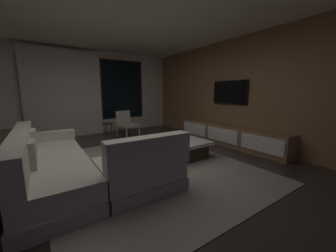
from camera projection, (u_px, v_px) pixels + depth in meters
floor at (129, 169)px, 3.39m from camera, size 9.20×9.20×0.00m
back_wall_with_window at (81, 93)px, 6.08m from camera, size 6.60×0.30×2.70m
media_wall at (240, 92)px, 4.84m from camera, size 0.12×7.80×2.70m
ceiling at (123, 3)px, 2.93m from camera, size 8.20×8.20×0.00m
area_rug at (149, 166)px, 3.50m from camera, size 3.20×3.80×0.01m
sectional_couch at (74, 167)px, 2.74m from camera, size 1.98×2.50×0.82m
coffee_table at (175, 148)px, 4.04m from camera, size 1.16×1.16×0.36m
book_stack_on_coffee_table at (175, 139)px, 3.89m from camera, size 0.28×0.18×0.09m
accent_chair_near_window at (126, 122)px, 5.99m from camera, size 0.66×0.68×0.78m
side_stool at (107, 126)px, 5.64m from camera, size 0.32×0.32×0.46m
media_console at (229, 136)px, 4.91m from camera, size 0.46×3.10×0.52m
mounted_tv at (230, 92)px, 4.99m from camera, size 0.05×1.05×0.61m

